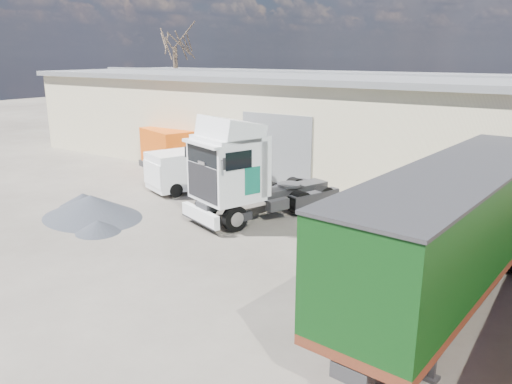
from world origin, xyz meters
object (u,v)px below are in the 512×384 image
Objects in this scene: tractor_unit at (244,176)px; orange_skip at (169,152)px; panel_van at (194,169)px; box_trailer at (460,221)px; bare_tree at (174,35)px.

tractor_unit is 10.24m from orange_skip.
tractor_unit is at bearing -9.89° from orange_skip.
tractor_unit is at bearing -5.66° from panel_van.
orange_skip is (-17.59, 7.55, -1.29)m from box_trailer.
box_trailer is at bearing 0.75° from panel_van.
box_trailer is 2.24× the size of panel_van.
bare_tree is 15.23m from orange_skip.
orange_skip is at bearing 161.59° from box_trailer.
tractor_unit is at bearing -40.61° from bare_tree.
bare_tree is at bearing 150.36° from orange_skip.
tractor_unit is 5.35m from panel_van.
box_trailer is 2.71× the size of orange_skip.
orange_skip is (8.89, -10.25, -6.92)m from bare_tree.
orange_skip is at bearing -49.07° from bare_tree.
box_trailer is 14.36m from panel_van.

